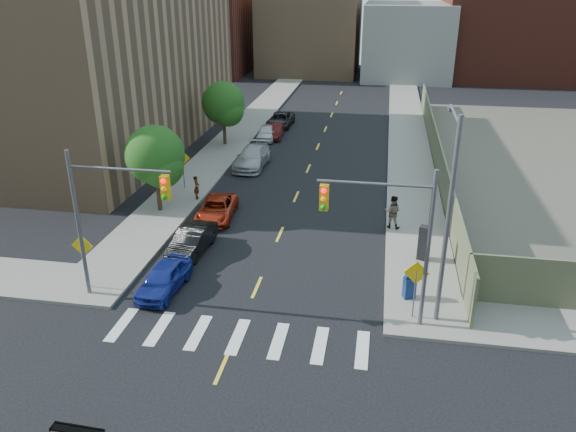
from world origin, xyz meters
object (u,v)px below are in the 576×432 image
at_px(parked_car_blue, 164,278).
at_px(parked_car_red, 217,209).
at_px(parked_car_silver, 252,157).
at_px(pedestrian_west, 197,187).
at_px(parked_car_grey, 281,120).
at_px(pedestrian_east, 393,212).
at_px(parked_car_maroon, 275,131).
at_px(parked_car_white, 266,133).
at_px(payphone, 424,243).
at_px(mailbox, 410,286).
at_px(parked_car_black, 192,241).

height_order(parked_car_blue, parked_car_red, parked_car_blue).
relative_size(parked_car_red, parked_car_silver, 0.84).
bearing_deg(parked_car_silver, pedestrian_west, -103.77).
distance_m(parked_car_red, parked_car_grey, 22.74).
bearing_deg(parked_car_blue, pedestrian_east, 43.36).
bearing_deg(parked_car_blue, parked_car_red, 93.60).
bearing_deg(parked_car_silver, parked_car_maroon, 90.20).
distance_m(parked_car_blue, parked_car_red, 8.65).
xyz_separation_m(parked_car_white, pedestrian_east, (11.12, -17.68, 0.48)).
bearing_deg(parked_car_blue, pedestrian_west, 104.19).
bearing_deg(pedestrian_east, parked_car_grey, -53.03).
bearing_deg(parked_car_blue, parked_car_silver, 93.98).
bearing_deg(pedestrian_west, parked_car_grey, -15.59).
bearing_deg(payphone, parked_car_silver, 150.05).
bearing_deg(pedestrian_east, parked_car_maroon, -48.85).
height_order(parked_car_blue, mailbox, mailbox).
height_order(parked_car_blue, payphone, payphone).
xyz_separation_m(parked_car_blue, pedestrian_west, (-2.10, 11.23, 0.25)).
distance_m(parked_car_silver, parked_car_white, 7.72).
bearing_deg(parked_car_black, parked_car_red, 93.75).
bearing_deg(payphone, parked_car_maroon, 136.87).
distance_m(parked_car_blue, pedestrian_west, 11.43).
bearing_deg(parked_car_black, parked_car_blue, -86.25).
xyz_separation_m(parked_car_blue, parked_car_silver, (-0.12, 18.71, 0.10)).
distance_m(parked_car_white, parked_car_grey, 4.99).
xyz_separation_m(parked_car_black, parked_car_grey, (-0.25, 27.44, -0.04)).
relative_size(parked_car_white, mailbox, 3.01).
height_order(parked_car_white, parked_car_grey, parked_car_grey).
height_order(parked_car_silver, parked_car_maroon, parked_car_silver).
relative_size(parked_car_blue, mailbox, 3.09).
bearing_deg(parked_car_grey, parked_car_black, -88.36).
height_order(parked_car_black, payphone, payphone).
height_order(parked_car_red, parked_car_maroon, parked_car_maroon).
bearing_deg(payphone, parked_car_red, -178.42).
bearing_deg(pedestrian_west, payphone, -124.03).
bearing_deg(parked_car_white, parked_car_maroon, 49.43).
relative_size(parked_car_maroon, payphone, 2.04).
relative_size(parked_car_white, payphone, 2.06).
bearing_deg(pedestrian_west, pedestrian_east, -111.54).
xyz_separation_m(parked_car_black, pedestrian_west, (-2.10, 7.28, 0.22)).
bearing_deg(pedestrian_east, parked_car_blue, 51.35).
distance_m(parked_car_grey, mailbox, 32.44).
relative_size(parked_car_black, mailbox, 3.33).
bearing_deg(parked_car_red, parked_car_black, -94.50).
relative_size(parked_car_maroon, mailbox, 2.99).
bearing_deg(mailbox, parked_car_maroon, 92.42).
xyz_separation_m(mailbox, pedestrian_west, (-13.38, 10.16, 0.15)).
bearing_deg(parked_car_white, parked_car_grey, 81.93).
bearing_deg(parked_car_grey, parked_car_maroon, -85.44).
bearing_deg(parked_car_grey, mailbox, -68.05).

